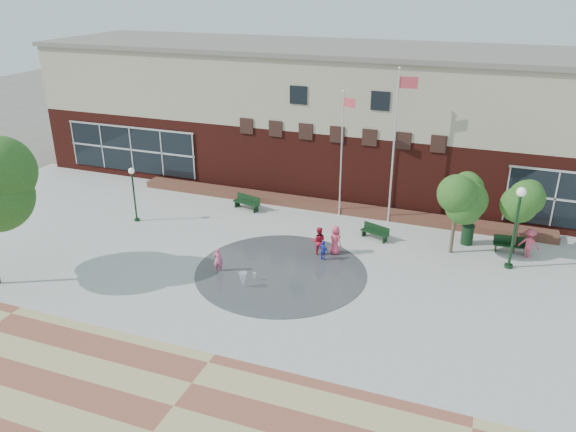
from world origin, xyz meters
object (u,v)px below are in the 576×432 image
(flagpole_right, at_px, (395,139))
(bench_left, at_px, (247,205))
(child_splash, at_px, (218,260))
(trash_can, at_px, (467,234))
(flagpole_left, at_px, (342,148))

(flagpole_right, distance_m, bench_left, 9.96)
(bench_left, bearing_deg, child_splash, -59.55)
(flagpole_right, distance_m, trash_can, 6.52)
(bench_left, distance_m, child_splash, 8.06)
(flagpole_left, distance_m, child_splash, 10.29)
(flagpole_right, height_order, child_splash, flagpole_right)
(flagpole_left, relative_size, trash_can, 6.80)
(flagpole_right, bearing_deg, bench_left, -178.72)
(bench_left, relative_size, child_splash, 1.46)
(flagpole_left, height_order, trash_can, flagpole_left)
(flagpole_right, bearing_deg, child_splash, -133.14)
(flagpole_left, relative_size, child_splash, 5.87)
(flagpole_left, bearing_deg, bench_left, -145.95)
(bench_left, xyz_separation_m, trash_can, (13.20, -0.31, 0.27))
(trash_can, bearing_deg, flagpole_left, 169.05)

